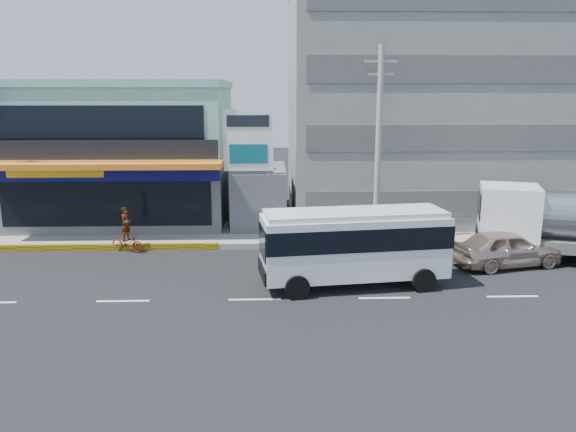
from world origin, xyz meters
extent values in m
plane|color=black|center=(0.00, 0.00, 0.00)|extent=(120.00, 120.00, 0.00)
cube|color=gray|center=(5.00, 9.50, 0.15)|extent=(70.00, 5.00, 0.30)
cube|color=#4D4D53|center=(-8.00, 14.00, 2.00)|extent=(12.00, 10.00, 4.00)
cube|color=#97D6BB|center=(-8.00, 14.00, 6.00)|extent=(12.00, 10.00, 4.00)
cube|color=orange|center=(-8.00, 8.20, 4.15)|extent=(12.40, 1.80, 0.30)
cube|color=#0D0E5B|center=(-8.00, 8.95, 3.60)|extent=(12.00, 0.12, 0.80)
cube|color=black|center=(-8.00, 8.98, 2.10)|extent=(11.00, 0.06, 2.60)
cube|color=gray|center=(10.00, 15.00, 7.00)|extent=(16.00, 12.00, 14.00)
cube|color=#4D4D53|center=(0.00, 12.00, 1.75)|extent=(3.00, 6.00, 3.50)
cylinder|color=slate|center=(0.00, 11.00, 3.58)|extent=(1.50, 1.50, 0.15)
cylinder|color=gray|center=(-1.50, 9.20, 3.25)|extent=(0.16, 0.16, 6.50)
cylinder|color=gray|center=(0.50, 9.20, 3.25)|extent=(0.16, 0.16, 6.50)
cube|color=white|center=(-0.50, 9.20, 5.30)|extent=(2.60, 0.18, 3.20)
cylinder|color=#999993|center=(6.00, 7.40, 5.00)|extent=(0.30, 0.30, 10.00)
cube|color=#999993|center=(6.00, 7.40, 9.20)|extent=(1.60, 0.12, 0.12)
cube|color=#999993|center=(6.00, 7.40, 8.60)|extent=(1.20, 0.10, 0.10)
cube|color=silver|center=(4.00, 1.50, 1.70)|extent=(7.67, 3.29, 2.44)
cube|color=black|center=(4.00, 1.50, 2.17)|extent=(7.73, 3.35, 0.90)
cube|color=silver|center=(4.00, 1.50, 3.02)|extent=(7.43, 3.05, 0.21)
cylinder|color=black|center=(1.63, 0.01, 0.48)|extent=(0.99, 0.42, 0.95)
cylinder|color=black|center=(1.32, 2.32, 0.48)|extent=(0.99, 0.42, 0.95)
cylinder|color=black|center=(6.68, 0.68, 0.48)|extent=(0.99, 0.42, 0.95)
cylinder|color=black|center=(6.37, 2.99, 0.48)|extent=(0.99, 0.42, 0.95)
imported|color=beige|center=(11.31, 3.86, 0.85)|extent=(5.29, 3.06, 1.69)
cube|color=white|center=(11.93, 5.38, 2.03)|extent=(3.32, 3.32, 2.85)
cylinder|color=black|center=(11.13, 4.32, 0.55)|extent=(1.14, 0.65, 1.10)
cylinder|color=black|center=(11.91, 6.71, 0.55)|extent=(1.14, 0.65, 1.10)
imported|color=#5B0D12|center=(-6.48, 6.80, 0.46)|extent=(1.87, 1.23, 0.93)
imported|color=#66594C|center=(-6.48, 6.80, 1.42)|extent=(0.61, 0.73, 1.70)
camera|label=1|loc=(0.61, -20.28, 7.76)|focal=35.00mm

